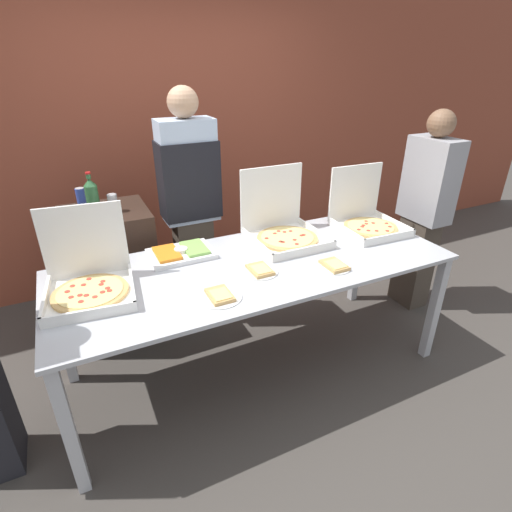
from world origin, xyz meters
name	(u,v)px	position (x,y,z in m)	size (l,w,h in m)	color
ground_plane	(256,366)	(0.00, 0.00, 0.00)	(16.00, 16.00, 0.00)	#423D38
brick_wall_behind	(175,130)	(0.00, 1.70, 1.40)	(10.00, 0.06, 2.80)	brown
buffet_table	(256,274)	(0.00, 0.00, 0.76)	(2.48, 0.96, 0.84)	#B7BABF
pizza_box_near_right	(89,280)	(-0.96, 0.08, 0.92)	(0.50, 0.51, 0.45)	white
pizza_box_far_left	(366,219)	(0.99, 0.15, 0.92)	(0.46, 0.48, 0.44)	white
pizza_box_far_right	(283,228)	(0.33, 0.25, 0.92)	(0.48, 0.50, 0.48)	white
paper_plate_front_right	(220,296)	(-0.35, -0.28, 0.85)	(0.24, 0.24, 0.03)	white
paper_plate_front_left	(334,266)	(0.41, -0.26, 0.85)	(0.20, 0.20, 0.03)	white
paper_plate_front_center	(260,270)	(-0.03, -0.12, 0.85)	(0.22, 0.22, 0.03)	white
veggie_tray	(181,253)	(-0.39, 0.30, 0.86)	(0.41, 0.29, 0.05)	white
sideboard_podium	(114,274)	(-0.78, 0.87, 0.51)	(0.60, 0.56, 1.02)	black
soda_bottle	(92,195)	(-0.83, 0.87, 1.14)	(0.09, 0.09, 0.28)	#2D6638
soda_can_silver	(113,203)	(-0.71, 0.83, 1.08)	(0.07, 0.07, 0.12)	silver
soda_can_colored	(81,196)	(-0.90, 1.09, 1.08)	(0.07, 0.07, 0.12)	#334CB2
person_server_vest	(190,200)	(-0.16, 0.81, 1.03)	(0.42, 0.24, 1.83)	#473D33
person_guest_plaid	(424,211)	(1.62, 0.19, 0.87)	(0.22, 0.40, 1.66)	#473D33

